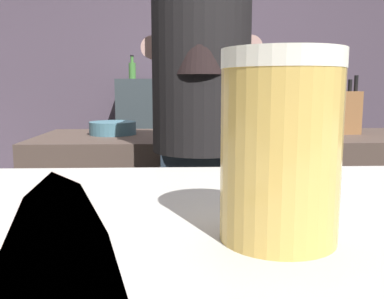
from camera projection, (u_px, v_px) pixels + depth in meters
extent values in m
cube|color=#4E414F|center=(185.00, 63.00, 3.47)|extent=(5.20, 0.10, 2.70)
cube|color=#4E3E36|center=(264.00, 231.00, 2.01)|extent=(2.10, 0.60, 0.94)
cube|color=#333D41|center=(173.00, 157.00, 3.31)|extent=(0.84, 0.36, 1.21)
cube|color=#24303C|center=(201.00, 274.00, 1.56)|extent=(0.28, 0.20, 0.93)
cylinder|color=black|center=(201.00, 70.00, 1.45)|extent=(0.34, 0.34, 0.56)
cone|color=black|center=(200.00, 9.00, 1.32)|extent=(0.18, 0.18, 0.41)
cylinder|color=#D29F93|center=(158.00, 51.00, 1.60)|extent=(0.11, 0.33, 0.08)
cylinder|color=#D29F93|center=(247.00, 51.00, 1.58)|extent=(0.11, 0.33, 0.08)
cube|color=#905F37|center=(349.00, 113.00, 1.97)|extent=(0.10, 0.08, 0.20)
cylinder|color=black|center=(344.00, 84.00, 1.95)|extent=(0.02, 0.02, 0.06)
cylinder|color=black|center=(350.00, 85.00, 1.95)|extent=(0.02, 0.02, 0.05)
cylinder|color=black|center=(356.00, 83.00, 1.95)|extent=(0.02, 0.02, 0.07)
cylinder|color=teal|center=(113.00, 128.00, 1.96)|extent=(0.22, 0.22, 0.06)
cube|color=silver|center=(258.00, 135.00, 1.89)|extent=(0.24, 0.05, 0.01)
cylinder|color=#D7B054|center=(280.00, 156.00, 0.30)|extent=(0.08, 0.08, 0.12)
cylinder|color=white|center=(283.00, 59.00, 0.29)|extent=(0.08, 0.08, 0.01)
cylinder|color=black|center=(195.00, 69.00, 3.11)|extent=(0.06, 0.06, 0.14)
cylinder|color=black|center=(195.00, 56.00, 3.10)|extent=(0.03, 0.03, 0.05)
cylinder|color=red|center=(195.00, 52.00, 3.09)|extent=(0.03, 0.03, 0.01)
cylinder|color=#44873A|center=(164.00, 70.00, 3.14)|extent=(0.07, 0.07, 0.13)
cylinder|color=#44873A|center=(164.00, 58.00, 3.13)|extent=(0.03, 0.03, 0.05)
cylinder|color=black|center=(164.00, 53.00, 3.12)|extent=(0.03, 0.03, 0.01)
cylinder|color=#427D36|center=(132.00, 71.00, 3.22)|extent=(0.05, 0.05, 0.12)
cylinder|color=#427D36|center=(132.00, 60.00, 3.21)|extent=(0.02, 0.02, 0.05)
cylinder|color=black|center=(132.00, 56.00, 3.21)|extent=(0.03, 0.03, 0.01)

